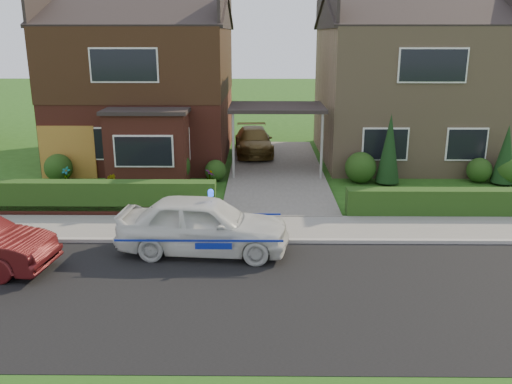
{
  "coord_description": "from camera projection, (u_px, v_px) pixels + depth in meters",
  "views": [
    {
      "loc": [
        -0.62,
        -10.85,
        5.53
      ],
      "look_at": [
        -0.76,
        3.5,
        1.34
      ],
      "focal_mm": 38.0,
      "sensor_mm": 36.0,
      "label": 1
    }
  ],
  "objects": [
    {
      "name": "conifer_b",
      "position": [
        506.0,
        156.0,
        20.4
      ],
      "size": [
        0.9,
        0.9,
        2.2
      ],
      "primitive_type": "cone",
      "color": "black",
      "rests_on": "ground"
    },
    {
      "name": "ground",
      "position": [
        289.0,
        294.0,
        11.96
      ],
      "size": [
        120.0,
        120.0,
        0.0
      ],
      "primitive_type": "plane",
      "color": "#1F4A13",
      "rests_on": "ground"
    },
    {
      "name": "house_right",
      "position": [
        404.0,
        77.0,
        24.31
      ],
      "size": [
        7.5,
        8.06,
        7.25
      ],
      "color": "#947A5A",
      "rests_on": "ground"
    },
    {
      "name": "shrub_right_mid",
      "position": [
        479.0,
        170.0,
        20.87
      ],
      "size": [
        0.96,
        0.96,
        0.96
      ],
      "primitive_type": "sphere",
      "color": "#193611",
      "rests_on": "ground"
    },
    {
      "name": "potted_plant_a",
      "position": [
        67.0,
        176.0,
        20.58
      ],
      "size": [
        0.4,
        0.31,
        0.67
      ],
      "primitive_type": "imported",
      "rotation": [
        0.0,
        0.0,
        -0.21
      ],
      "color": "gray",
      "rests_on": "ground"
    },
    {
      "name": "house_left",
      "position": [
        147.0,
        74.0,
        24.29
      ],
      "size": [
        7.5,
        9.53,
        7.25
      ],
      "color": "maroon",
      "rests_on": "ground"
    },
    {
      "name": "carport_link",
      "position": [
        277.0,
        108.0,
        21.73
      ],
      "size": [
        3.8,
        3.0,
        2.77
      ],
      "color": "black",
      "rests_on": "ground"
    },
    {
      "name": "shrub_right_far",
      "position": [
        509.0,
        171.0,
        20.55
      ],
      "size": [
        1.08,
        1.08,
        1.08
      ],
      "primitive_type": "sphere",
      "color": "#193611",
      "rests_on": "ground"
    },
    {
      "name": "potted_plant_b",
      "position": [
        110.0,
        185.0,
        19.02
      ],
      "size": [
        0.55,
        0.49,
        0.83
      ],
      "primitive_type": "imported",
      "rotation": [
        0.0,
        0.0,
        0.31
      ],
      "color": "gray",
      "rests_on": "ground"
    },
    {
      "name": "garage_door",
      "position": [
        68.0,
        152.0,
        21.3
      ],
      "size": [
        2.2,
        0.1,
        2.1
      ],
      "primitive_type": "cube",
      "color": "#9A5C21",
      "rests_on": "ground"
    },
    {
      "name": "hedge_left",
      "position": [
        99.0,
        215.0,
        17.24
      ],
      "size": [
        7.5,
        0.55,
        0.9
      ],
      "primitive_type": "cube",
      "color": "#193611",
      "rests_on": "ground"
    },
    {
      "name": "driveway_car",
      "position": [
        254.0,
        141.0,
        25.33
      ],
      "size": [
        1.96,
        4.22,
        1.19
      ],
      "primitive_type": "imported",
      "rotation": [
        0.0,
        0.0,
        0.07
      ],
      "color": "brown",
      "rests_on": "driveway"
    },
    {
      "name": "road",
      "position": [
        289.0,
        294.0,
        11.96
      ],
      "size": [
        60.0,
        6.0,
        0.02
      ],
      "primitive_type": "cube",
      "color": "black",
      "rests_on": "ground"
    },
    {
      "name": "shrub_left_near",
      "position": [
        216.0,
        170.0,
        21.08
      ],
      "size": [
        0.84,
        0.84,
        0.84
      ],
      "primitive_type": "sphere",
      "color": "#193611",
      "rests_on": "ground"
    },
    {
      "name": "shrub_left_far",
      "position": [
        58.0,
        168.0,
        21.0
      ],
      "size": [
        1.08,
        1.08,
        1.08
      ],
      "primitive_type": "sphere",
      "color": "#193611",
      "rests_on": "ground"
    },
    {
      "name": "dwarf_wall",
      "position": [
        97.0,
        211.0,
        17.05
      ],
      "size": [
        7.7,
        0.25,
        0.36
      ],
      "primitive_type": "cube",
      "color": "maroon",
      "rests_on": "ground"
    },
    {
      "name": "shrub_right_near",
      "position": [
        361.0,
        168.0,
        20.78
      ],
      "size": [
        1.2,
        1.2,
        1.2
      ],
      "primitive_type": "sphere",
      "color": "#193611",
      "rests_on": "ground"
    },
    {
      "name": "shrub_left_mid",
      "position": [
        173.0,
        166.0,
        20.74
      ],
      "size": [
        1.32,
        1.32,
        1.32
      ],
      "primitive_type": "sphere",
      "color": "#193611",
      "rests_on": "ground"
    },
    {
      "name": "conifer_a",
      "position": [
        389.0,
        151.0,
        20.38
      ],
      "size": [
        0.9,
        0.9,
        2.6
      ],
      "primitive_type": "cone",
      "color": "black",
      "rests_on": "ground"
    },
    {
      "name": "hedge_right",
      "position": [
        465.0,
        217.0,
        17.04
      ],
      "size": [
        7.5,
        0.55,
        0.8
      ],
      "primitive_type": "cube",
      "color": "#193611",
      "rests_on": "ground"
    },
    {
      "name": "sidewalk",
      "position": [
        282.0,
        228.0,
        15.88
      ],
      "size": [
        60.0,
        2.0,
        0.1
      ],
      "primitive_type": "cube",
      "color": "slate",
      "rests_on": "ground"
    },
    {
      "name": "driveway",
      "position": [
        276.0,
        171.0,
        22.5
      ],
      "size": [
        3.8,
        12.0,
        0.12
      ],
      "primitive_type": "cube",
      "color": "#666059",
      "rests_on": "ground"
    },
    {
      "name": "potted_plant_c",
      "position": [
        210.0,
        180.0,
        19.82
      ],
      "size": [
        0.49,
        0.49,
        0.77
      ],
      "primitive_type": "imported",
      "rotation": [
        0.0,
        0.0,
        1.72
      ],
      "color": "gray",
      "rests_on": "ground"
    },
    {
      "name": "police_car",
      "position": [
        204.0,
        225.0,
        14.07
      ],
      "size": [
        4.1,
        4.58,
        1.68
      ],
      "rotation": [
        0.0,
        0.0,
        1.49
      ],
      "color": "silver",
      "rests_on": "ground"
    },
    {
      "name": "kerb",
      "position": [
        284.0,
        241.0,
        14.87
      ],
      "size": [
        60.0,
        0.16,
        0.12
      ],
      "primitive_type": "cube",
      "color": "#9E9993",
      "rests_on": "ground"
    }
  ]
}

